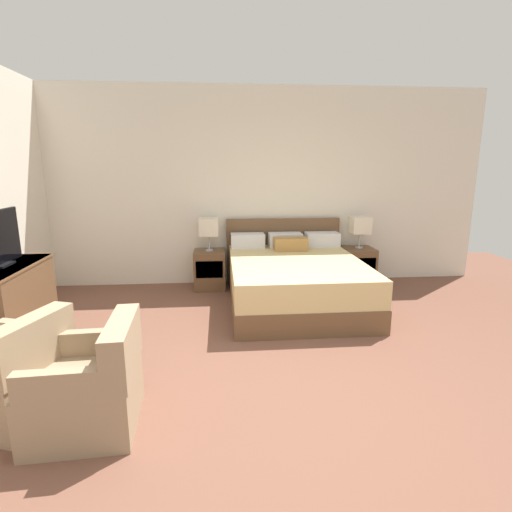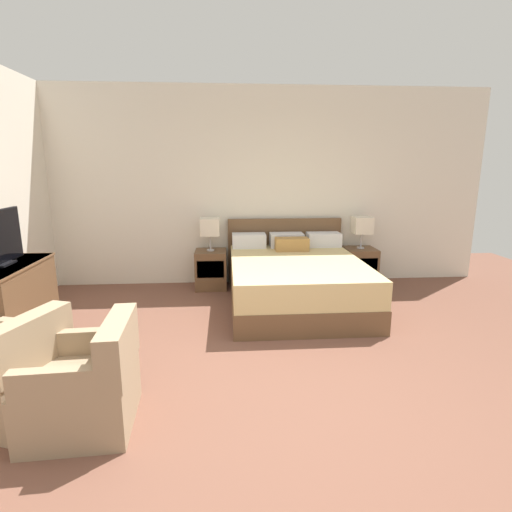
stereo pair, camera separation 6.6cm
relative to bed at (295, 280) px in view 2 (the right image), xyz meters
name	(u,v)px [view 2 (the right image)]	position (x,y,z in m)	size (l,w,h in m)	color
ground_plane	(282,410)	(-0.49, -2.32, -0.32)	(10.13, 10.13, 0.00)	brown
wall_back	(252,188)	(-0.49, 1.09, 1.12)	(7.04, 0.06, 2.89)	silver
bed	(295,280)	(0.00, 0.00, 0.00)	(1.72, 2.14, 0.99)	brown
nightstand_left	(211,269)	(-1.11, 0.77, -0.04)	(0.45, 0.45, 0.56)	brown
nightstand_right	(359,266)	(1.11, 0.77, -0.04)	(0.45, 0.45, 0.56)	brown
table_lamp_left	(210,227)	(-1.11, 0.77, 0.58)	(0.27, 0.27, 0.47)	#B7B7BC
table_lamp_right	(362,225)	(1.11, 0.77, 0.58)	(0.27, 0.27, 0.47)	#B7B7BC
dresser	(7,303)	(-3.10, -0.93, 0.09)	(0.58, 1.14, 0.81)	brown
armchair_by_window	(9,376)	(-2.46, -2.18, -0.04)	(0.87, 0.86, 0.76)	#9E8466
armchair_companion	(87,387)	(-1.85, -2.37, -0.04)	(0.73, 0.72, 0.76)	#9E8466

